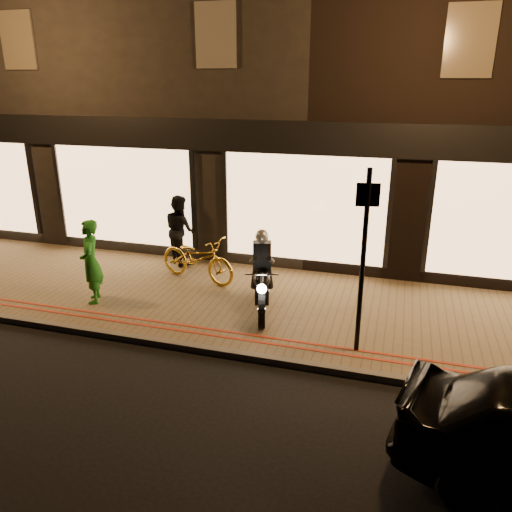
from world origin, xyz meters
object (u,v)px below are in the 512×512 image
at_px(bicycle_gold, 197,258).
at_px(motorcycle, 262,281).
at_px(sign_post, 363,254).
at_px(person_green, 91,262).

bearing_deg(bicycle_gold, motorcycle, -104.80).
bearing_deg(sign_post, person_green, 174.96).
distance_m(motorcycle, bicycle_gold, 2.08).
height_order(motorcycle, bicycle_gold, motorcycle).
height_order(sign_post, person_green, sign_post).
bearing_deg(motorcycle, sign_post, -43.36).
distance_m(motorcycle, sign_post, 2.40).
distance_m(sign_post, bicycle_gold, 4.39).
height_order(motorcycle, person_green, person_green).
relative_size(bicycle_gold, person_green, 1.16).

